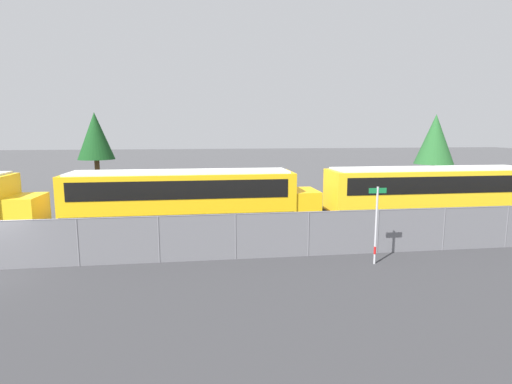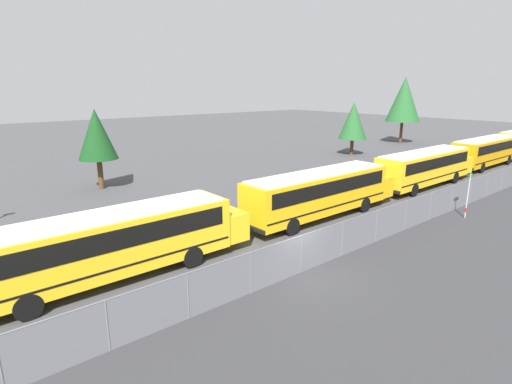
{
  "view_description": "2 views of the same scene",
  "coord_description": "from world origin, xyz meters",
  "px_view_note": "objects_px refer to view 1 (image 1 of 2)",
  "views": [
    {
      "loc": [
        7.68,
        -15.48,
        5.14
      ],
      "look_at": [
        10.66,
        5.78,
        1.84
      ],
      "focal_mm": 28.0,
      "sensor_mm": 36.0,
      "label": 1
    },
    {
      "loc": [
        -12.6,
        -11.9,
        8.47
      ],
      "look_at": [
        2.08,
        5.8,
        2.41
      ],
      "focal_mm": 28.0,
      "sensor_mm": 36.0,
      "label": 2
    }
  ],
  "objects_px": {
    "school_bus_5": "(434,190)",
    "street_sign": "(376,224)",
    "school_bus_4": "(187,195)",
    "tree_1": "(95,136)",
    "tree_2": "(435,139)"
  },
  "relations": [
    {
      "from": "tree_1",
      "to": "tree_2",
      "type": "relative_size",
      "value": 1.02
    },
    {
      "from": "school_bus_4",
      "to": "street_sign",
      "type": "distance_m",
      "value": 9.65
    },
    {
      "from": "school_bus_4",
      "to": "tree_1",
      "type": "relative_size",
      "value": 1.9
    },
    {
      "from": "school_bus_5",
      "to": "street_sign",
      "type": "distance_m",
      "value": 8.78
    },
    {
      "from": "school_bus_4",
      "to": "street_sign",
      "type": "height_order",
      "value": "school_bus_4"
    },
    {
      "from": "street_sign",
      "to": "school_bus_5",
      "type": "bearing_deg",
      "value": 44.93
    },
    {
      "from": "street_sign",
      "to": "tree_2",
      "type": "distance_m",
      "value": 26.04
    },
    {
      "from": "school_bus_5",
      "to": "tree_1",
      "type": "bearing_deg",
      "value": 142.0
    },
    {
      "from": "street_sign",
      "to": "tree_1",
      "type": "bearing_deg",
      "value": 124.12
    },
    {
      "from": "school_bus_5",
      "to": "tree_1",
      "type": "height_order",
      "value": "tree_1"
    },
    {
      "from": "tree_1",
      "to": "tree_2",
      "type": "distance_m",
      "value": 31.28
    },
    {
      "from": "street_sign",
      "to": "tree_2",
      "type": "bearing_deg",
      "value": 53.9
    },
    {
      "from": "school_bus_4",
      "to": "school_bus_5",
      "type": "distance_m",
      "value": 13.56
    },
    {
      "from": "street_sign",
      "to": "tree_2",
      "type": "xyz_separation_m",
      "value": [
        15.26,
        20.93,
        2.72
      ]
    },
    {
      "from": "tree_1",
      "to": "school_bus_5",
      "type": "bearing_deg",
      "value": -38.0
    }
  ]
}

